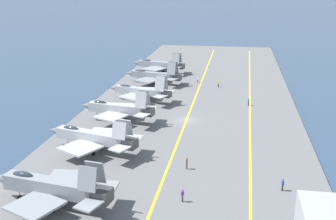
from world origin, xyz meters
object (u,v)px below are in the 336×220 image
Objects in this scene: crew_purple_vest at (182,195)px; crew_brown_vest at (187,163)px; parked_jet_second at (92,137)px; crew_white_vest at (198,79)px; parked_jet_fifth at (154,75)px; crew_yellow_vest at (218,84)px; crew_blue_vest at (283,184)px; parked_jet_nearest at (51,187)px; parked_jet_third at (118,109)px; parked_jet_sixth at (159,65)px; parked_jet_fourth at (141,91)px; crew_green_vest at (249,102)px.

crew_purple_vest is 9.61m from crew_brown_vest.
parked_jet_second is 9.88× the size of crew_white_vest.
parked_jet_second is at bearing 50.56° from crew_purple_vest.
parked_jet_fifth is 9.35× the size of crew_purple_vest.
parked_jet_second is at bearing 158.97° from crew_yellow_vest.
parked_jet_second reaches higher than crew_blue_vest.
crew_brown_vest is at bearing 177.66° from crew_yellow_vest.
parked_jet_third is (32.26, 0.82, 0.14)m from parked_jet_nearest.
crew_blue_vest is (-69.66, -29.66, -1.54)m from parked_jet_sixth.
parked_jet_sixth reaches higher than parked_jet_second.
parked_jet_fourth is 23.52m from crew_white_vest.
parked_jet_fourth is at bearing 134.43° from crew_yellow_vest.
parked_jet_fourth is at bearing -178.34° from parked_jet_fifth.
parked_jet_fourth is at bearing 23.44° from crew_brown_vest.
crew_yellow_vest is at bearing 25.24° from crew_green_vest.
parked_jet_sixth is 9.51× the size of crew_yellow_vest.
parked_jet_sixth is at bearing 4.80° from parked_jet_fifth.
parked_jet_third is 36.12m from crew_yellow_vest.
parked_jet_third is at bearing 29.88° from crew_purple_vest.
crew_purple_vest is at bearing -160.57° from parked_jet_fourth.
parked_jet_sixth is at bearing 1.01° from parked_jet_nearest.
crew_brown_vest is (-50.38, 2.06, 0.04)m from crew_yellow_vest.
parked_jet_third is 14.94m from parked_jet_fourth.
parked_jet_fourth is 8.72× the size of crew_brown_vest.
parked_jet_second is 21.34m from crew_purple_vest.
crew_yellow_vest is (59.97, -1.42, -0.01)m from crew_purple_vest.
crew_white_vest is at bearing -13.33° from parked_jet_second.
crew_green_vest is at bearing -58.45° from parked_jet_third.
parked_jet_nearest is 53.74m from crew_green_vest.
parked_jet_second is (17.15, 0.81, -0.07)m from parked_jet_nearest.
parked_jet_sixth is at bearing 50.42° from crew_white_vest.
crew_white_vest is (67.92, -11.22, -1.68)m from parked_jet_nearest.
parked_jet_third reaches higher than parked_jet_fifth.
parked_jet_nearest is 78.35m from parked_jet_sixth.
crew_brown_vest is at bearing -163.52° from parked_jet_fifth.
crew_white_vest is 0.97× the size of crew_yellow_vest.
parked_jet_fourth is 9.43× the size of crew_white_vest.
crew_green_vest is (-16.89, -24.72, -1.28)m from parked_jet_fifth.
parked_jet_nearest is at bearing 131.40° from crew_brown_vest.
parked_jet_second is 16.35m from crew_brown_vest.
parked_jet_third is 0.97× the size of parked_jet_fourth.
crew_white_vest is (50.77, -12.03, -1.62)m from parked_jet_second.
crew_blue_vest is (-56.02, -28.52, -1.28)m from parked_jet_fifth.
crew_white_vest is at bearing 53.42° from crew_yellow_vest.
parked_jet_third is 37.51m from crew_blue_vest.
parked_jet_fifth reaches higher than crew_yellow_vest.
crew_blue_vest is at bearing -156.93° from parked_jet_sixth.
parked_jet_fifth reaches higher than parked_jet_sixth.
crew_green_vest is 1.01× the size of crew_yellow_vest.
parked_jet_sixth is 9.40× the size of crew_green_vest.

